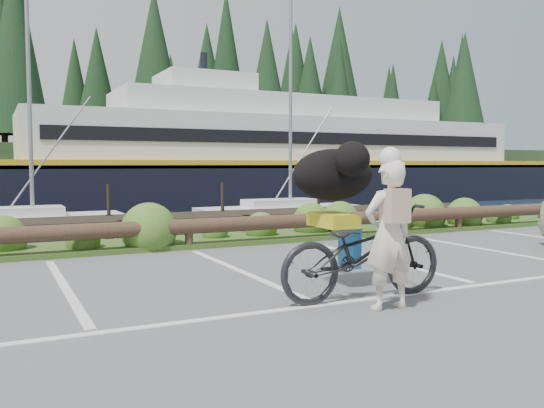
{
  "coord_description": "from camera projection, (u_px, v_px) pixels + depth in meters",
  "views": [
    {
      "loc": [
        -3.46,
        -6.17,
        1.67
      ],
      "look_at": [
        0.15,
        1.21,
        1.1
      ],
      "focal_mm": 38.0,
      "sensor_mm": 36.0,
      "label": 1
    }
  ],
  "objects": [
    {
      "name": "ground",
      "position": [
        304.0,
        298.0,
        7.16
      ],
      "size": [
        72.0,
        72.0,
        0.0
      ],
      "primitive_type": "plane",
      "color": "#525254"
    },
    {
      "name": "dog",
      "position": [
        333.0,
        175.0,
        7.66
      ],
      "size": [
        0.62,
        1.21,
        0.69
      ],
      "primitive_type": "ellipsoid",
      "rotation": [
        0.0,
        0.0,
        1.54
      ],
      "color": "black",
      "rests_on": "bicycle"
    },
    {
      "name": "vegetation_strip",
      "position": [
        179.0,
        242.0,
        11.91
      ],
      "size": [
        34.0,
        1.6,
        0.1
      ],
      "primitive_type": "cube",
      "color": "#3D5B21",
      "rests_on": "ground"
    },
    {
      "name": "log_rail",
      "position": [
        189.0,
        249.0,
        11.29
      ],
      "size": [
        32.0,
        0.3,
        0.6
      ],
      "primitive_type": null,
      "color": "#443021",
      "rests_on": "ground"
    },
    {
      "name": "cyclist",
      "position": [
        389.0,
        235.0,
        6.58
      ],
      "size": [
        0.64,
        0.43,
        1.72
      ],
      "primitive_type": "imported",
      "rotation": [
        0.0,
        0.0,
        3.11
      ],
      "color": "#F0E3CB",
      "rests_on": "ground"
    },
    {
      "name": "bicycle",
      "position": [
        363.0,
        252.0,
        7.07
      ],
      "size": [
        2.28,
        0.85,
        1.18
      ],
      "primitive_type": "imported",
      "rotation": [
        0.0,
        0.0,
        1.54
      ],
      "color": "black",
      "rests_on": "ground"
    },
    {
      "name": "harbor_backdrop",
      "position": [
        22.0,
        176.0,
        77.63
      ],
      "size": [
        170.0,
        160.0,
        30.0
      ],
      "color": "#172838",
      "rests_on": "ground"
    }
  ]
}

